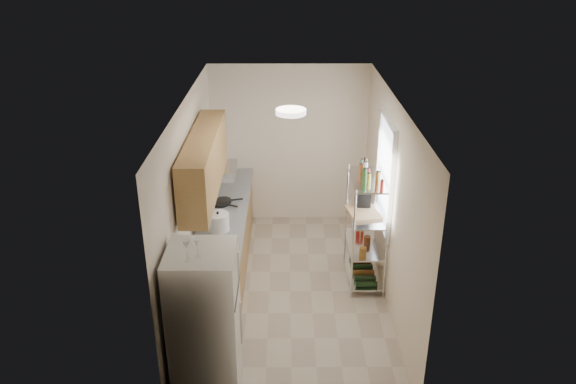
# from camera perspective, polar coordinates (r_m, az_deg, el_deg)

# --- Properties ---
(room) EXTENTS (2.52, 4.42, 2.62)m
(room) POSITION_cam_1_polar(r_m,az_deg,el_deg) (6.99, 0.25, -1.20)
(room) COLOR #B9AB96
(room) RESTS_ON ground
(counter_run) EXTENTS (0.63, 3.51, 0.90)m
(counter_run) POSITION_cam_1_polar(r_m,az_deg,el_deg) (7.82, -6.57, -5.44)
(counter_run) COLOR #B1854B
(counter_run) RESTS_ON ground
(upper_cabinets) EXTENTS (0.33, 2.20, 0.72)m
(upper_cabinets) POSITION_cam_1_polar(r_m,az_deg,el_deg) (6.95, -8.49, 2.95)
(upper_cabinets) COLOR #B1854B
(upper_cabinets) RESTS_ON room
(range_hood) EXTENTS (0.50, 0.60, 0.12)m
(range_hood) POSITION_cam_1_polar(r_m,az_deg,el_deg) (7.84, -7.14, 2.21)
(range_hood) COLOR #B7BABC
(range_hood) RESTS_ON room
(window) EXTENTS (0.06, 1.00, 1.46)m
(window) POSITION_cam_1_polar(r_m,az_deg,el_deg) (7.32, 9.86, 1.78)
(window) COLOR white
(window) RESTS_ON room
(bakers_rack) EXTENTS (0.45, 0.90, 1.73)m
(bakers_rack) POSITION_cam_1_polar(r_m,az_deg,el_deg) (7.42, 8.02, -1.53)
(bakers_rack) COLOR silver
(bakers_rack) RESTS_ON ground
(ceiling_dome) EXTENTS (0.34, 0.34, 0.05)m
(ceiling_dome) POSITION_cam_1_polar(r_m,az_deg,el_deg) (6.26, 0.29, 8.17)
(ceiling_dome) COLOR white
(ceiling_dome) RESTS_ON room
(refrigerator) EXTENTS (0.67, 0.67, 1.62)m
(refrigerator) POSITION_cam_1_polar(r_m,az_deg,el_deg) (5.82, -8.42, -12.91)
(refrigerator) COLOR silver
(refrigerator) RESTS_ON ground
(wine_glass_a) EXTENTS (0.07, 0.07, 0.19)m
(wine_glass_a) POSITION_cam_1_polar(r_m,az_deg,el_deg) (5.25, -9.22, -5.62)
(wine_glass_a) COLOR silver
(wine_glass_a) RESTS_ON refrigerator
(wine_glass_b) EXTENTS (0.08, 0.08, 0.21)m
(wine_glass_b) POSITION_cam_1_polar(r_m,az_deg,el_deg) (5.21, -10.24, -5.84)
(wine_glass_b) COLOR silver
(wine_glass_b) RESTS_ON refrigerator
(rice_cooker) EXTENTS (0.29, 0.29, 0.23)m
(rice_cooker) POSITION_cam_1_polar(r_m,az_deg,el_deg) (7.22, -7.11, -3.04)
(rice_cooker) COLOR white
(rice_cooker) RESTS_ON counter_run
(frying_pan_large) EXTENTS (0.32, 0.32, 0.04)m
(frying_pan_large) POSITION_cam_1_polar(r_m,az_deg,el_deg) (7.94, -6.90, -1.16)
(frying_pan_large) COLOR black
(frying_pan_large) RESTS_ON counter_run
(frying_pan_small) EXTENTS (0.28, 0.28, 0.05)m
(frying_pan_small) POSITION_cam_1_polar(r_m,az_deg,el_deg) (8.00, -6.58, -0.92)
(frying_pan_small) COLOR black
(frying_pan_small) RESTS_ON counter_run
(cutting_board) EXTENTS (0.47, 0.56, 0.03)m
(cutting_board) POSITION_cam_1_polar(r_m,az_deg,el_deg) (7.46, 7.65, -2.05)
(cutting_board) COLOR tan
(cutting_board) RESTS_ON bakers_rack
(espresso_machine) EXTENTS (0.19, 0.28, 0.31)m
(espresso_machine) POSITION_cam_1_polar(r_m,az_deg,el_deg) (7.60, 7.69, -0.37)
(espresso_machine) COLOR black
(espresso_machine) RESTS_ON bakers_rack
(storage_bag) EXTENTS (0.13, 0.16, 0.17)m
(storage_bag) POSITION_cam_1_polar(r_m,az_deg,el_deg) (7.92, 7.35, -3.51)
(storage_bag) COLOR maroon
(storage_bag) RESTS_ON bakers_rack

